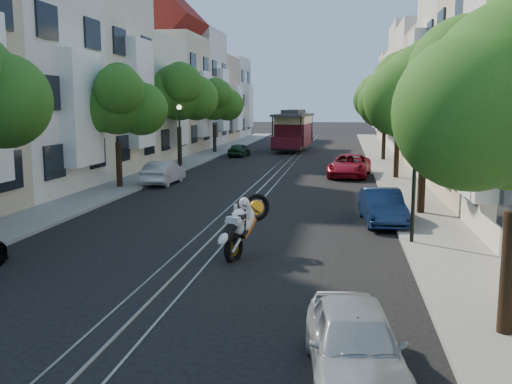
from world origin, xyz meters
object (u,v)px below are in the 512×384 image
at_px(parked_car_e_far, 349,166).
at_px(parked_car_e_mid, 382,207).
at_px(parked_car_e_near, 355,344).
at_px(parked_car_w_far, 239,150).
at_px(tree_w_d, 215,101).
at_px(parked_car_w_mid, 164,173).
at_px(lamp_east, 415,153).
at_px(sportbike_rider, 242,223).
at_px(tree_w_b, 118,103).
at_px(tree_e_b, 427,93).
at_px(tree_w_c, 179,93).
at_px(tree_e_d, 386,97).
at_px(tree_e_c, 400,99).
at_px(lamp_west, 180,127).
at_px(cable_car, 294,129).

bearing_deg(parked_car_e_far, parked_car_e_mid, -78.70).
bearing_deg(parked_car_e_near, parked_car_w_far, 96.67).
height_order(tree_w_d, parked_car_w_mid, tree_w_d).
xyz_separation_m(lamp_east, parked_car_e_mid, (-0.70, 3.20, -2.22)).
xyz_separation_m(lamp_east, sportbike_rider, (-4.93, -2.07, -1.87)).
xyz_separation_m(tree_w_b, tree_w_d, (0.00, 22.00, 0.20)).
height_order(tree_e_b, sportbike_rider, tree_e_b).
bearing_deg(tree_w_c, lamp_east, -57.35).
bearing_deg(tree_w_d, lamp_east, -67.20).
bearing_deg(tree_e_d, parked_car_e_mid, -94.00).
xyz_separation_m(parked_car_w_mid, parked_car_w_far, (1.10, 16.89, -0.08)).
bearing_deg(tree_e_c, parked_car_w_far, 132.02).
xyz_separation_m(tree_e_c, parked_car_e_near, (-2.86, -25.08, -3.98)).
bearing_deg(parked_car_e_near, parked_car_w_mid, 108.75).
relative_size(tree_e_c, parked_car_e_far, 1.34).
bearing_deg(lamp_west, parked_car_w_far, 80.13).
bearing_deg(parked_car_w_far, parked_car_e_far, 131.81).
bearing_deg(sportbike_rider, parked_car_e_near, -45.72).
height_order(tree_e_d, lamp_east, tree_e_d).
relative_size(tree_e_d, tree_w_c, 0.97).
bearing_deg(parked_car_w_mid, parked_car_e_near, 116.74).
bearing_deg(parked_car_e_far, cable_car, 111.63).
height_order(tree_e_d, cable_car, tree_e_d).
bearing_deg(sportbike_rider, cable_car, 113.79).
distance_m(parked_car_e_near, parked_car_w_far, 39.02).
bearing_deg(parked_car_e_mid, tree_e_b, 41.64).
xyz_separation_m(tree_w_b, sportbike_rider, (8.51, -12.05, -3.43)).
distance_m(tree_w_d, parked_car_w_far, 5.77).
bearing_deg(parked_car_e_mid, tree_w_b, 146.66).
bearing_deg(parked_car_e_far, tree_w_c, 166.90).
bearing_deg(parked_car_e_near, tree_w_b, 114.81).
xyz_separation_m(tree_e_d, parked_car_e_near, (-2.86, -36.08, -4.25)).
bearing_deg(lamp_east, cable_car, 100.75).
xyz_separation_m(tree_e_b, lamp_west, (-13.56, 13.02, -1.89)).
xyz_separation_m(tree_w_b, cable_car, (6.64, 25.86, -2.34)).
relative_size(parked_car_e_mid, parked_car_e_far, 0.78).
height_order(tree_w_b, lamp_east, tree_w_b).
relative_size(tree_w_b, tree_w_d, 0.96).
distance_m(tree_e_c, cable_car, 21.47).
xyz_separation_m(tree_w_d, parked_car_w_mid, (1.64, -19.95, -3.97)).
bearing_deg(parked_car_w_far, tree_e_d, 176.07).
relative_size(tree_w_b, parked_car_w_mid, 1.65).
distance_m(sportbike_rider, parked_car_w_far, 31.53).
height_order(sportbike_rider, parked_car_e_far, sportbike_rider).
relative_size(tree_e_d, sportbike_rider, 3.45).
bearing_deg(tree_w_c, tree_e_b, -48.01).
relative_size(tree_w_d, parked_car_w_far, 2.01).
bearing_deg(parked_car_e_mid, tree_w_c, 120.30).
distance_m(tree_w_b, parked_car_e_far, 14.00).
relative_size(tree_e_c, lamp_west, 1.57).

